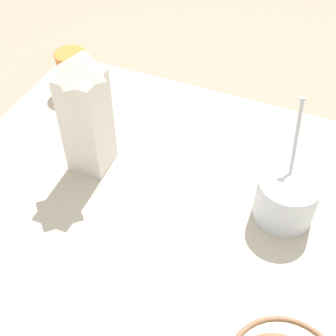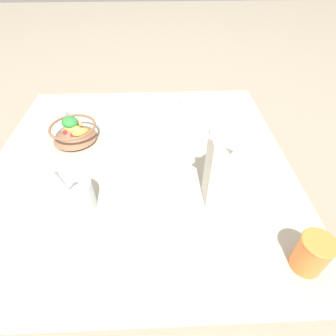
{
  "view_description": "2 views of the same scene",
  "coord_description": "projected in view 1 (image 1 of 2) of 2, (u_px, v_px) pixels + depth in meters",
  "views": [
    {
      "loc": [
        -0.21,
        0.46,
        0.83
      ],
      "look_at": [
        0.07,
        -0.2,
        0.08
      ],
      "focal_mm": 50.0,
      "sensor_mm": 36.0,
      "label": 1
    },
    {
      "loc": [
        0.07,
        -0.74,
        0.7
      ],
      "look_at": [
        0.1,
        -0.14,
        0.14
      ],
      "focal_mm": 28.0,
      "sensor_mm": 36.0,
      "label": 2
    }
  ],
  "objects": [
    {
      "name": "ground_plane",
      "position": [
        161.0,
        269.0,
        0.95
      ],
      "size": [
        6.0,
        6.0,
        0.0
      ],
      "primitive_type": "plane",
      "color": "gray"
    },
    {
      "name": "countertop",
      "position": [
        161.0,
        264.0,
        0.94
      ],
      "size": [
        1.11,
        1.11,
        0.04
      ],
      "color": "#B2A893",
      "rests_on": "ground_plane"
    },
    {
      "name": "milk_carton",
      "position": [
        85.0,
        113.0,
        1.0
      ],
      "size": [
        0.09,
        0.09,
        0.3
      ],
      "color": "silver",
      "rests_on": "countertop"
    },
    {
      "name": "yogurt_tub",
      "position": [
        287.0,
        196.0,
        0.96
      ],
      "size": [
        0.13,
        0.16,
        0.25
      ],
      "color": "silver",
      "rests_on": "countertop"
    },
    {
      "name": "drinking_cup",
      "position": [
        72.0,
        70.0,
        1.27
      ],
      "size": [
        0.08,
        0.08,
        0.11
      ],
      "color": "orange",
      "rests_on": "countertop"
    }
  ]
}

